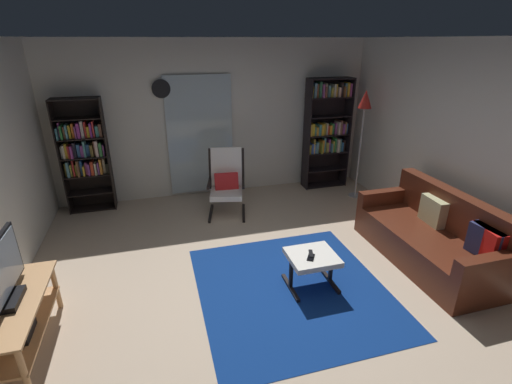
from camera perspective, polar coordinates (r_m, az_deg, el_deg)
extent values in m
plane|color=#C6AE94|center=(4.30, 1.38, -14.00)|extent=(7.02, 7.02, 0.00)
cube|color=silver|center=(6.40, -6.30, 11.13)|extent=(5.60, 0.06, 2.60)
cube|color=silver|center=(5.13, 31.84, 4.96)|extent=(0.06, 6.00, 2.60)
cube|color=silver|center=(6.35, -8.66, 8.60)|extent=(1.10, 0.01, 2.00)
cube|color=navy|center=(4.23, 5.60, -14.72)|extent=(2.02, 2.18, 0.01)
cube|color=tan|center=(3.81, -34.07, -14.19)|extent=(0.50, 1.19, 0.02)
cube|color=tan|center=(3.97, -33.15, -17.51)|extent=(0.46, 1.13, 0.02)
cylinder|color=tan|center=(3.51, -32.36, -22.84)|extent=(0.05, 0.05, 0.51)
cylinder|color=tan|center=(4.32, -28.72, -12.79)|extent=(0.05, 0.05, 0.51)
cylinder|color=tan|center=(4.45, -33.83, -12.99)|extent=(0.05, 0.05, 0.51)
cube|color=black|center=(3.87, -33.71, -17.90)|extent=(0.30, 0.28, 0.07)
cube|color=black|center=(3.79, -34.19, -13.75)|extent=(0.20, 0.32, 0.05)
cube|color=silver|center=(3.65, -34.81, -10.25)|extent=(0.01, 0.82, 0.44)
cube|color=black|center=(6.34, -28.09, 4.64)|extent=(0.02, 0.30, 1.78)
cube|color=black|center=(6.23, -21.99, 5.39)|extent=(0.02, 0.30, 1.78)
cube|color=black|center=(6.41, -24.91, 5.39)|extent=(0.70, 0.02, 1.78)
cube|color=black|center=(6.56, -23.83, -2.25)|extent=(0.66, 0.28, 0.02)
cube|color=black|center=(6.46, -24.22, 0.02)|extent=(0.66, 0.28, 0.02)
cube|color=black|center=(6.36, -24.64, 2.48)|extent=(0.66, 0.28, 0.02)
cube|color=black|center=(6.28, -25.07, 5.02)|extent=(0.66, 0.28, 0.02)
cube|color=black|center=(6.20, -25.52, 7.62)|extent=(0.66, 0.28, 0.02)
cube|color=black|center=(6.14, -25.99, 10.28)|extent=(0.66, 0.28, 0.02)
cube|color=black|center=(6.10, -26.45, 12.84)|extent=(0.66, 0.28, 0.02)
cube|color=olive|center=(6.40, -27.41, 3.12)|extent=(0.04, 0.13, 0.20)
cube|color=#5A939B|center=(6.38, -27.11, 3.32)|extent=(0.04, 0.24, 0.24)
cube|color=#A09E34|center=(6.37, -26.75, 3.09)|extent=(0.03, 0.15, 0.18)
cube|color=red|center=(6.34, -26.50, 3.41)|extent=(0.03, 0.14, 0.26)
cube|color=#A19B2C|center=(6.37, -26.10, 3.19)|extent=(0.03, 0.15, 0.18)
cube|color=brown|center=(6.33, -25.86, 3.49)|extent=(0.03, 0.23, 0.26)
cube|color=#2958A0|center=(6.34, -25.47, 3.52)|extent=(0.03, 0.15, 0.24)
cube|color=gold|center=(6.33, -25.16, 3.11)|extent=(0.03, 0.18, 0.15)
cube|color=#9B4583|center=(6.34, -24.83, 3.42)|extent=(0.04, 0.13, 0.20)
cube|color=purple|center=(6.32, -24.49, 3.35)|extent=(0.03, 0.21, 0.19)
cube|color=red|center=(6.31, -24.07, 3.53)|extent=(0.04, 0.19, 0.22)
cube|color=beige|center=(6.30, -23.64, 3.50)|extent=(0.03, 0.21, 0.20)
cube|color=#87499A|center=(6.29, -23.29, 3.49)|extent=(0.03, 0.15, 0.19)
cube|color=orange|center=(6.31, -22.96, 3.86)|extent=(0.03, 0.22, 0.25)
cube|color=beige|center=(6.30, -22.56, 3.87)|extent=(0.04, 0.10, 0.24)
cube|color=#282920|center=(6.27, -22.12, 3.48)|extent=(0.04, 0.11, 0.16)
cube|color=beige|center=(6.30, -27.94, 5.50)|extent=(0.03, 0.10, 0.18)
cube|color=beige|center=(6.31, -27.63, 5.72)|extent=(0.03, 0.24, 0.21)
cube|color=gold|center=(6.31, -27.34, 5.84)|extent=(0.03, 0.20, 0.22)
cube|color=red|center=(6.27, -27.04, 5.66)|extent=(0.03, 0.19, 0.19)
cube|color=#993A8E|center=(6.26, -26.69, 5.70)|extent=(0.03, 0.21, 0.19)
cube|color=black|center=(6.27, -26.32, 5.95)|extent=(0.04, 0.19, 0.23)
cube|color=teal|center=(6.27, -25.87, 5.88)|extent=(0.04, 0.12, 0.20)
cube|color=#8A4098|center=(6.26, -25.37, 5.86)|extent=(0.04, 0.17, 0.18)
cube|color=teal|center=(6.23, -25.09, 6.19)|extent=(0.03, 0.20, 0.25)
cube|color=#3665A8|center=(6.26, -24.65, 6.00)|extent=(0.04, 0.12, 0.18)
cube|color=brown|center=(6.21, -24.17, 5.97)|extent=(0.04, 0.15, 0.18)
cube|color=brown|center=(6.24, -23.81, 6.34)|extent=(0.02, 0.16, 0.23)
cube|color=beige|center=(6.21, -23.50, 6.37)|extent=(0.04, 0.23, 0.25)
cube|color=#388241|center=(6.20, -22.99, 6.25)|extent=(0.04, 0.21, 0.21)
cube|color=#974898|center=(6.20, -22.61, 6.15)|extent=(0.02, 0.17, 0.17)
cube|color=teal|center=(6.23, -28.46, 8.07)|extent=(0.02, 0.24, 0.17)
cube|color=#9F438F|center=(6.22, -28.26, 8.39)|extent=(0.02, 0.10, 0.24)
cube|color=#328B3F|center=(6.23, -27.96, 8.29)|extent=(0.03, 0.22, 0.21)
cube|color=brown|center=(6.24, -27.59, 8.27)|extent=(0.02, 0.19, 0.18)
cube|color=teal|center=(6.20, -27.38, 8.38)|extent=(0.03, 0.15, 0.21)
cube|color=gold|center=(6.21, -26.99, 8.38)|extent=(0.03, 0.12, 0.19)
cube|color=orange|center=(6.22, -26.57, 8.58)|extent=(0.03, 0.13, 0.22)
cube|color=#95458A|center=(6.18, -26.23, 8.40)|extent=(0.02, 0.17, 0.18)
cube|color=#9A348C|center=(6.19, -25.86, 8.69)|extent=(0.04, 0.21, 0.22)
cube|color=beige|center=(6.19, -25.39, 8.92)|extent=(0.04, 0.20, 0.26)
cube|color=red|center=(6.17, -25.01, 8.87)|extent=(0.03, 0.14, 0.24)
cube|color=gold|center=(6.16, -24.65, 8.54)|extent=(0.04, 0.11, 0.16)
cube|color=purple|center=(6.17, -24.25, 8.89)|extent=(0.03, 0.23, 0.22)
cube|color=red|center=(6.13, -23.99, 8.96)|extent=(0.02, 0.13, 0.24)
cube|color=teal|center=(6.13, -23.48, 8.69)|extent=(0.04, 0.12, 0.17)
cube|color=brown|center=(6.14, -23.01, 8.93)|extent=(0.04, 0.20, 0.20)
cube|color=black|center=(6.63, 7.90, 8.65)|extent=(0.02, 0.30, 1.97)
cube|color=black|center=(6.98, 13.91, 8.90)|extent=(0.02, 0.30, 1.97)
cube|color=black|center=(6.92, 10.46, 9.07)|extent=(0.80, 0.02, 1.97)
cube|color=black|center=(7.09, 10.40, 1.19)|extent=(0.77, 0.28, 0.02)
cube|color=black|center=(6.98, 10.58, 3.57)|extent=(0.77, 0.28, 0.02)
cube|color=black|center=(6.88, 10.77, 6.14)|extent=(0.77, 0.28, 0.02)
cube|color=black|center=(6.80, 10.98, 8.79)|extent=(0.77, 0.28, 0.02)
cube|color=black|center=(6.73, 11.18, 11.50)|extent=(0.77, 0.28, 0.02)
cube|color=black|center=(6.68, 11.40, 14.25)|extent=(0.77, 0.28, 0.02)
cube|color=black|center=(6.64, 11.61, 16.91)|extent=(0.77, 0.28, 0.02)
cube|color=olive|center=(6.70, 8.16, 6.69)|extent=(0.04, 0.18, 0.17)
cube|color=#3257B4|center=(6.71, 8.58, 6.75)|extent=(0.04, 0.16, 0.18)
cube|color=gold|center=(6.72, 8.86, 7.14)|extent=(0.02, 0.16, 0.27)
cube|color=#325AB5|center=(6.76, 8.97, 6.77)|extent=(0.02, 0.16, 0.16)
cube|color=#5895A2|center=(6.76, 9.31, 6.91)|extent=(0.04, 0.15, 0.20)
cube|color=brown|center=(6.81, 9.55, 6.84)|extent=(0.03, 0.14, 0.17)
cube|color=olive|center=(6.78, 9.93, 6.88)|extent=(0.02, 0.23, 0.19)
cube|color=orange|center=(6.82, 10.09, 7.12)|extent=(0.03, 0.21, 0.23)
cube|color=teal|center=(6.82, 10.46, 7.26)|extent=(0.04, 0.13, 0.27)
cube|color=olive|center=(6.87, 10.74, 6.96)|extent=(0.04, 0.22, 0.18)
cube|color=#9C3D8D|center=(6.87, 11.16, 7.21)|extent=(0.03, 0.14, 0.24)
cube|color=teal|center=(6.88, 11.44, 6.87)|extent=(0.02, 0.20, 0.16)
cube|color=#9F9F3A|center=(6.91, 11.62, 7.11)|extent=(0.03, 0.22, 0.21)
cube|color=#2F8A3E|center=(6.91, 12.01, 7.28)|extent=(0.03, 0.16, 0.26)
cube|color=#C5B1A0|center=(6.92, 12.37, 7.23)|extent=(0.04, 0.23, 0.24)
cube|color=#57968D|center=(6.94, 12.74, 7.20)|extent=(0.04, 0.15, 0.23)
cube|color=#2A69A8|center=(6.99, 13.03, 6.98)|extent=(0.04, 0.17, 0.16)
cube|color=#2E221D|center=(7.02, 13.29, 7.18)|extent=(0.04, 0.17, 0.20)
cube|color=gold|center=(6.62, 8.30, 9.58)|extent=(0.03, 0.20, 0.21)
cube|color=gold|center=(6.65, 8.66, 9.65)|extent=(0.04, 0.18, 0.21)
cube|color=#53998E|center=(6.68, 8.96, 9.44)|extent=(0.02, 0.21, 0.15)
cube|color=gold|center=(6.69, 9.26, 9.41)|extent=(0.04, 0.20, 0.15)
cube|color=teal|center=(6.70, 9.66, 9.59)|extent=(0.04, 0.20, 0.19)
cube|color=gold|center=(6.73, 10.03, 9.65)|extent=(0.04, 0.23, 0.20)
cube|color=olive|center=(6.73, 10.47, 9.67)|extent=(0.04, 0.13, 0.21)
cube|color=beige|center=(6.75, 10.77, 9.70)|extent=(0.02, 0.17, 0.21)
cube|color=red|center=(6.79, 10.90, 9.52)|extent=(0.03, 0.18, 0.16)
cube|color=orange|center=(6.80, 11.29, 9.55)|extent=(0.04, 0.18, 0.16)
cube|color=#338842|center=(6.81, 11.74, 9.64)|extent=(0.04, 0.10, 0.19)
cube|color=#95488E|center=(6.82, 12.16, 9.65)|extent=(0.03, 0.12, 0.19)
cube|color=beige|center=(6.84, 12.50, 9.78)|extent=(0.03, 0.22, 0.22)
cube|color=brown|center=(6.87, 12.74, 9.89)|extent=(0.04, 0.23, 0.24)
cube|color=#8E3D8B|center=(6.89, 13.16, 9.64)|extent=(0.04, 0.20, 0.18)
cube|color=brown|center=(6.91, 13.48, 9.80)|extent=(0.03, 0.19, 0.22)
cube|color=#2F6DB5|center=(6.92, 13.80, 9.64)|extent=(0.02, 0.12, 0.18)
cube|color=gold|center=(6.51, 8.62, 15.14)|extent=(0.04, 0.12, 0.19)
cube|color=#5C899F|center=(6.54, 8.97, 15.40)|extent=(0.04, 0.19, 0.25)
cube|color=brown|center=(6.55, 9.45, 15.28)|extent=(0.03, 0.10, 0.22)
cube|color=#35794A|center=(6.58, 9.73, 15.48)|extent=(0.04, 0.20, 0.26)
cube|color=#9A4885|center=(6.57, 10.15, 15.28)|extent=(0.02, 0.23, 0.23)
cube|color=brown|center=(6.59, 10.49, 15.09)|extent=(0.04, 0.22, 0.18)
cube|color=#BABFA0|center=(6.63, 10.78, 15.33)|extent=(0.03, 0.10, 0.23)
cube|color=#5B939E|center=(6.66, 11.17, 15.17)|extent=(0.04, 0.12, 0.20)
cube|color=#A99E3A|center=(6.68, 11.54, 15.00)|extent=(0.04, 0.16, 0.16)
cube|color=beige|center=(6.69, 11.85, 15.24)|extent=(0.03, 0.22, 0.22)
cube|color=gold|center=(6.72, 12.19, 15.22)|extent=(0.04, 0.13, 0.21)
cube|color=beige|center=(6.72, 12.64, 14.98)|extent=(0.04, 0.17, 0.16)
cube|color=#2E2522|center=(6.74, 13.06, 15.28)|extent=(0.03, 0.14, 0.24)
cube|color=brown|center=(6.75, 13.32, 15.02)|extent=(0.02, 0.21, 0.18)
cube|color=teal|center=(6.77, 13.65, 15.21)|extent=(0.04, 0.11, 0.22)
cube|color=gold|center=(6.80, 13.93, 15.27)|extent=(0.04, 0.17, 0.24)
cube|color=#963F87|center=(6.84, 14.17, 15.21)|extent=(0.03, 0.24, 0.22)
cube|color=#562515|center=(5.04, 24.87, -7.65)|extent=(0.84, 1.92, 0.40)
cube|color=#562515|center=(5.07, 28.53, -2.65)|extent=(0.18, 1.92, 0.47)
cube|color=#562515|center=(4.38, 32.85, -9.50)|extent=(0.84, 0.14, 0.20)
cube|color=#562515|center=(5.53, 19.65, -0.67)|extent=(0.84, 0.14, 0.20)
cube|color=beige|center=(5.13, 25.91, -2.65)|extent=(0.16, 0.39, 0.34)
cube|color=navy|center=(4.64, 32.23, -6.60)|extent=(0.18, 0.39, 0.34)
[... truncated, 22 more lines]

